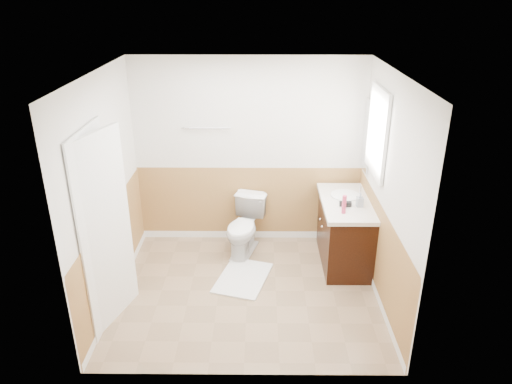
{
  "coord_description": "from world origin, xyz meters",
  "views": [
    {
      "loc": [
        0.14,
        -4.63,
        3.28
      ],
      "look_at": [
        0.1,
        0.25,
        1.15
      ],
      "focal_mm": 33.45,
      "sensor_mm": 36.0,
      "label": 1
    }
  ],
  "objects_px": {
    "toilet": "(244,227)",
    "bath_mat": "(243,278)",
    "lotion_bottle": "(344,204)",
    "soap_dispenser": "(360,200)",
    "vanity_cabinet": "(344,233)"
  },
  "relations": [
    {
      "from": "lotion_bottle",
      "to": "soap_dispenser",
      "type": "relative_size",
      "value": 1.28
    },
    {
      "from": "vanity_cabinet",
      "to": "soap_dispenser",
      "type": "relative_size",
      "value": 6.42
    },
    {
      "from": "toilet",
      "to": "lotion_bottle",
      "type": "distance_m",
      "value": 1.42
    },
    {
      "from": "lotion_bottle",
      "to": "toilet",
      "type": "bearing_deg",
      "value": 154.96
    },
    {
      "from": "bath_mat",
      "to": "lotion_bottle",
      "type": "relative_size",
      "value": 3.64
    },
    {
      "from": "lotion_bottle",
      "to": "soap_dispenser",
      "type": "xyz_separation_m",
      "value": [
        0.22,
        0.18,
        -0.02
      ]
    },
    {
      "from": "bath_mat",
      "to": "soap_dispenser",
      "type": "xyz_separation_m",
      "value": [
        1.39,
        0.27,
        0.93
      ]
    },
    {
      "from": "toilet",
      "to": "soap_dispenser",
      "type": "relative_size",
      "value": 4.37
    },
    {
      "from": "toilet",
      "to": "bath_mat",
      "type": "bearing_deg",
      "value": -73.71
    },
    {
      "from": "toilet",
      "to": "bath_mat",
      "type": "height_order",
      "value": "toilet"
    },
    {
      "from": "toilet",
      "to": "vanity_cabinet",
      "type": "xyz_separation_m",
      "value": [
        1.27,
        -0.21,
        0.03
      ]
    },
    {
      "from": "lotion_bottle",
      "to": "bath_mat",
      "type": "bearing_deg",
      "value": -175.93
    },
    {
      "from": "toilet",
      "to": "lotion_bottle",
      "type": "bearing_deg",
      "value": -8.76
    },
    {
      "from": "soap_dispenser",
      "to": "lotion_bottle",
      "type": "bearing_deg",
      "value": -140.04
    },
    {
      "from": "toilet",
      "to": "bath_mat",
      "type": "relative_size",
      "value": 0.94
    }
  ]
}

